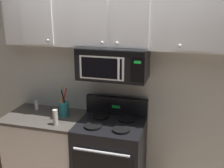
% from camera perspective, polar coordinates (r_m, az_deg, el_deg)
% --- Properties ---
extents(back_wall, '(5.20, 0.10, 2.70)m').
position_cam_1_polar(back_wall, '(3.28, 1.41, 1.47)').
color(back_wall, silver).
rests_on(back_wall, ground_plane).
extents(stove_range, '(0.76, 0.69, 1.12)m').
position_cam_1_polar(stove_range, '(3.31, -0.32, -15.12)').
color(stove_range, black).
rests_on(stove_range, ground_plane).
extents(over_range_microwave, '(0.76, 0.43, 0.35)m').
position_cam_1_polar(over_range_microwave, '(2.99, 0.26, 4.41)').
color(over_range_microwave, black).
extents(upper_cabinets, '(2.50, 0.36, 0.55)m').
position_cam_1_polar(upper_cabinets, '(2.95, 0.44, 13.09)').
color(upper_cabinets, silver).
extents(counter_segment, '(0.93, 0.65, 0.90)m').
position_cam_1_polar(counter_segment, '(3.61, -13.57, -12.99)').
color(counter_segment, white).
rests_on(counter_segment, ground_plane).
extents(utensil_crock_teal, '(0.12, 0.12, 0.39)m').
position_cam_1_polar(utensil_crock_teal, '(3.31, -10.05, -4.88)').
color(utensil_crock_teal, teal).
rests_on(utensil_crock_teal, counter_segment).
extents(salt_shaker, '(0.05, 0.05, 0.12)m').
position_cam_1_polar(salt_shaker, '(3.59, -15.61, -4.37)').
color(salt_shaker, white).
rests_on(salt_shaker, counter_segment).
extents(pepper_mill, '(0.06, 0.06, 0.18)m').
position_cam_1_polar(pepper_mill, '(3.10, -11.84, -6.89)').
color(pepper_mill, '#B7B2A8').
rests_on(pepper_mill, counter_segment).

